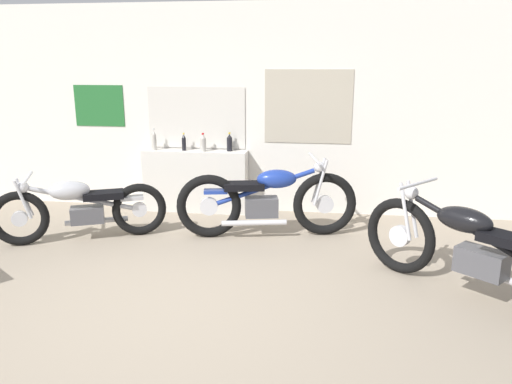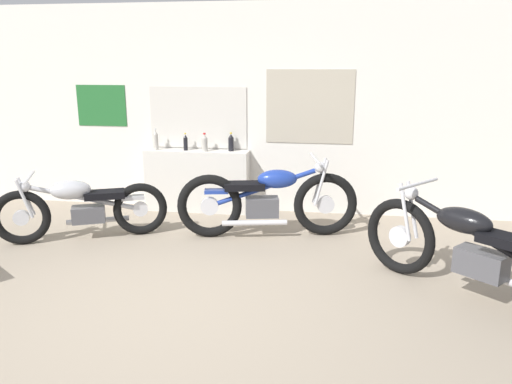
# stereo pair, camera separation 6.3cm
# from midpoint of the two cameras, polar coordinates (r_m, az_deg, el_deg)

# --- Properties ---
(ground_plane) EXTENTS (24.00, 24.00, 0.00)m
(ground_plane) POSITION_cam_midpoint_polar(r_m,az_deg,el_deg) (4.43, -10.80, -13.06)
(ground_plane) COLOR gray
(wall_back) EXTENTS (10.00, 0.07, 2.80)m
(wall_back) POSITION_cam_midpoint_polar(r_m,az_deg,el_deg) (6.91, -2.84, 9.35)
(wall_back) COLOR silver
(wall_back) RESTS_ON ground_plane
(sill_counter) EXTENTS (1.44, 0.28, 0.86)m
(sill_counter) POSITION_cam_midpoint_polar(r_m,az_deg,el_deg) (7.00, -6.48, 1.27)
(sill_counter) COLOR silver
(sill_counter) RESTS_ON ground_plane
(bottle_leftmost) EXTENTS (0.06, 0.06, 0.30)m
(bottle_leftmost) POSITION_cam_midpoint_polar(r_m,az_deg,el_deg) (7.04, -11.12, 5.82)
(bottle_leftmost) COLOR #B7B2A8
(bottle_leftmost) RESTS_ON sill_counter
(bottle_left_center) EXTENTS (0.06, 0.06, 0.24)m
(bottle_left_center) POSITION_cam_midpoint_polar(r_m,az_deg,el_deg) (6.94, -7.80, 5.62)
(bottle_left_center) COLOR black
(bottle_left_center) RESTS_ON sill_counter
(bottle_center) EXTENTS (0.08, 0.08, 0.25)m
(bottle_center) POSITION_cam_midpoint_polar(r_m,az_deg,el_deg) (6.84, -5.63, 5.58)
(bottle_center) COLOR #B7B2A8
(bottle_center) RESTS_ON sill_counter
(bottle_right_center) EXTENTS (0.07, 0.07, 0.25)m
(bottle_right_center) POSITION_cam_midpoint_polar(r_m,az_deg,el_deg) (6.83, -2.61, 5.65)
(bottle_right_center) COLOR black
(bottle_right_center) RESTS_ON sill_counter
(motorcycle_black) EXTENTS (1.75, 1.55, 0.95)m
(motorcycle_black) POSITION_cam_midpoint_polar(r_m,az_deg,el_deg) (4.76, 24.03, -6.21)
(motorcycle_black) COLOR black
(motorcycle_black) RESTS_ON ground_plane
(motorcycle_silver) EXTENTS (1.84, 0.96, 0.80)m
(motorcycle_silver) POSITION_cam_midpoint_polar(r_m,az_deg,el_deg) (6.16, -18.98, -1.66)
(motorcycle_silver) COLOR black
(motorcycle_silver) RESTS_ON ground_plane
(motorcycle_blue) EXTENTS (2.13, 0.71, 0.96)m
(motorcycle_blue) POSITION_cam_midpoint_polar(r_m,az_deg,el_deg) (5.92, 1.66, -0.96)
(motorcycle_blue) COLOR black
(motorcycle_blue) RESTS_ON ground_plane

